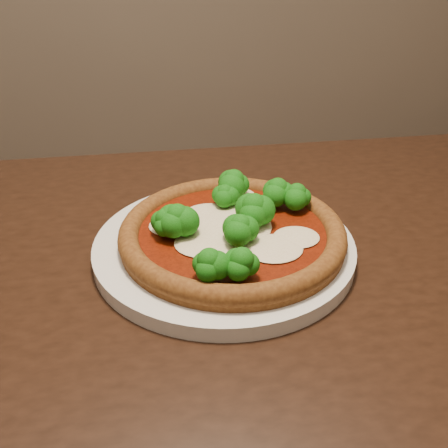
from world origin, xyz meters
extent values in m
cube|color=black|center=(0.18, 0.06, 0.73)|extent=(1.32, 0.78, 0.04)
cylinder|color=silver|center=(0.20, 0.10, 0.76)|extent=(0.31, 0.31, 0.02)
cylinder|color=brown|center=(0.21, 0.09, 0.77)|extent=(0.26, 0.26, 0.01)
torus|color=brown|center=(0.21, 0.09, 0.78)|extent=(0.27, 0.27, 0.02)
cylinder|color=#671604|center=(0.21, 0.09, 0.78)|extent=(0.22, 0.22, 0.00)
ellipsoid|color=beige|center=(0.19, 0.13, 0.78)|extent=(0.06, 0.06, 0.01)
ellipsoid|color=beige|center=(0.25, 0.04, 0.78)|extent=(0.07, 0.06, 0.01)
ellipsoid|color=beige|center=(0.21, 0.10, 0.78)|extent=(0.10, 0.09, 0.01)
ellipsoid|color=beige|center=(0.24, 0.15, 0.78)|extent=(0.06, 0.06, 0.00)
ellipsoid|color=beige|center=(0.18, 0.07, 0.78)|extent=(0.07, 0.06, 0.01)
ellipsoid|color=beige|center=(0.23, 0.18, 0.78)|extent=(0.05, 0.05, 0.00)
ellipsoid|color=beige|center=(0.28, 0.06, 0.78)|extent=(0.05, 0.05, 0.00)
ellipsoid|color=beige|center=(0.14, 0.11, 0.78)|extent=(0.06, 0.05, 0.00)
ellipsoid|color=#1C8715|center=(0.13, 0.09, 0.80)|extent=(0.04, 0.04, 0.03)
ellipsoid|color=#1C8715|center=(0.21, 0.06, 0.81)|extent=(0.04, 0.04, 0.04)
ellipsoid|color=#1C8715|center=(0.21, 0.15, 0.80)|extent=(0.04, 0.04, 0.03)
ellipsoid|color=#1C8715|center=(0.28, 0.14, 0.81)|extent=(0.05, 0.05, 0.04)
ellipsoid|color=#1C8715|center=(0.30, 0.13, 0.80)|extent=(0.04, 0.04, 0.03)
ellipsoid|color=#1C8715|center=(0.20, -0.01, 0.81)|extent=(0.04, 0.04, 0.04)
ellipsoid|color=#1C8715|center=(0.24, 0.09, 0.81)|extent=(0.05, 0.05, 0.04)
ellipsoid|color=#1C8715|center=(0.23, 0.17, 0.81)|extent=(0.05, 0.05, 0.04)
ellipsoid|color=#1C8715|center=(0.15, 0.09, 0.81)|extent=(0.05, 0.05, 0.04)
ellipsoid|color=#1C8715|center=(0.17, 0.00, 0.81)|extent=(0.04, 0.04, 0.04)
camera|label=1|loc=(0.12, -0.40, 1.09)|focal=40.00mm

